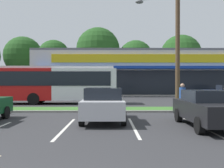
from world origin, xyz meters
TOP-DOWN VIEW (x-y plane):
  - grass_median at (0.00, 14.00)m, footprint 56.00×2.20m
  - curb_lip at (0.00, 12.78)m, footprint 56.00×0.24m
  - parking_stripe_1 at (-0.32, 7.52)m, footprint 0.12×4.80m
  - parking_stripe_2 at (2.49, 7.77)m, footprint 0.12×4.80m
  - parking_stripe_3 at (5.33, 7.71)m, footprint 0.12×4.80m
  - storefront_building at (5.36, 36.66)m, footprint 28.98×14.66m
  - tree_left at (-15.37, 45.54)m, footprint 7.38×7.38m
  - tree_mid_left at (-8.87, 42.95)m, footprint 5.85×5.85m
  - tree_mid at (-0.78, 43.50)m, footprint 8.08×8.08m
  - tree_mid_right at (6.13, 42.64)m, footprint 6.26×6.26m
  - tree_right at (14.32, 42.26)m, footprint 7.42×7.42m
  - utility_pole at (5.94, 14.12)m, footprint 3.16×2.36m
  - city_bus at (-3.95, 19.09)m, footprint 12.03×2.79m
  - car_1 at (5.64, 7.70)m, footprint 2.01×4.49m
  - car_2 at (1.19, 9.23)m, footprint 2.01×4.23m
  - pedestrian_mid at (5.78, 11.98)m, footprint 0.36×0.36m

SIDE VIEW (x-z plane):
  - parking_stripe_1 at x=-0.32m, z-range 0.00..0.01m
  - parking_stripe_2 at x=2.49m, z-range 0.00..0.01m
  - parking_stripe_3 at x=5.33m, z-range 0.00..0.01m
  - grass_median at x=0.00m, z-range 0.00..0.12m
  - curb_lip at x=0.00m, z-range 0.00..0.12m
  - car_1 at x=5.64m, z-range 0.02..1.56m
  - car_2 at x=1.19m, z-range 0.01..1.62m
  - pedestrian_mid at x=5.78m, z-range 0.00..1.81m
  - city_bus at x=-3.95m, z-range 0.14..3.39m
  - storefront_building at x=5.36m, z-range 0.00..6.43m
  - utility_pole at x=5.94m, z-range 0.35..10.97m
  - tree_mid_right at x=6.13m, z-range 1.63..11.17m
  - tree_mid_left at x=-8.87m, z-range 1.87..11.52m
  - tree_right at x=14.32m, z-range 1.51..11.98m
  - tree_left at x=-15.37m, z-range 1.66..12.38m
  - tree_mid at x=-0.78m, z-range 1.97..14.00m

